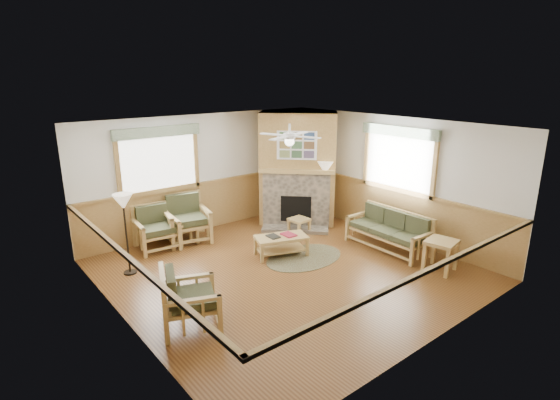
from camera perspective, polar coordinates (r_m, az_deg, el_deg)
floor at (r=8.34m, az=0.89°, el=-9.19°), size 6.00×6.00×0.01m
ceiling at (r=7.58m, az=0.98°, el=9.60°), size 6.00×6.00×0.01m
wall_back at (r=10.26m, az=-9.86°, el=3.49°), size 6.00×0.02×2.70m
wall_front at (r=6.00m, az=19.71°, el=-6.60°), size 6.00×0.02×2.70m
wall_left at (r=6.46m, az=-20.07°, el=-4.99°), size 0.02×6.00×2.70m
wall_right at (r=9.98m, az=14.31°, el=2.86°), size 0.02×6.00×2.70m
wainscot at (r=8.12m, az=0.91°, el=-5.65°), size 6.00×6.00×1.10m
fireplace at (r=10.65m, az=2.36°, el=4.19°), size 3.11×3.11×2.70m
window_back at (r=9.56m, az=-15.92°, el=9.36°), size 1.90×0.16×1.50m
window_right at (r=9.63m, az=15.62°, el=9.43°), size 0.16×1.90×1.50m
ceiling_fan at (r=8.00m, az=1.26°, el=9.67°), size 1.59×1.59×0.36m
sofa at (r=9.43m, az=13.92°, el=-3.90°), size 1.78×0.76×0.81m
armchair_back_left at (r=9.52m, az=-15.87°, el=-3.55°), size 0.89×0.89×0.90m
armchair_back_right at (r=9.77m, az=-12.11°, el=-2.42°), size 1.08×1.08×1.02m
armchair_left at (r=6.60m, az=-11.64°, el=-12.43°), size 1.05×1.05×0.90m
coffee_table at (r=8.90m, az=0.17°, el=-6.00°), size 1.15×0.84×0.41m
end_table_chairs at (r=9.70m, az=-12.22°, el=-4.16°), size 0.47×0.45×0.51m
end_table_sofa at (r=8.74m, az=20.21°, el=-6.82°), size 0.63×0.61×0.60m
footstool at (r=10.13m, az=2.50°, el=-3.37°), size 0.43×0.43×0.35m
braided_rug at (r=8.87m, az=3.18°, el=-7.51°), size 2.18×2.18×0.01m
floor_lamp_left at (r=8.41m, az=-19.43°, el=-4.25°), size 0.44×0.44×1.53m
floor_lamp_right at (r=10.35m, az=5.82°, el=0.68°), size 0.40×0.40×1.62m
book_red at (r=8.86m, az=1.13°, el=-4.45°), size 0.22×0.30×0.03m
book_dark at (r=8.78m, az=-0.88°, el=-4.70°), size 0.21×0.28×0.03m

